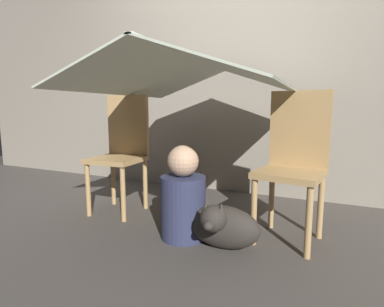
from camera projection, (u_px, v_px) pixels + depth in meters
ground_plane at (178, 236)px, 1.90m from camera, size 8.80×8.80×0.00m
wall_back at (236, 61)px, 2.81m from camera, size 7.00×0.05×2.50m
chair_left at (122, 149)px, 2.36m from camera, size 0.39×0.39×0.92m
chair_right at (294, 160)px, 1.82m from camera, size 0.42×0.42×0.92m
sheet_canopy at (192, 74)px, 1.95m from camera, size 1.28×1.37×0.23m
person_front at (183, 199)px, 1.85m from camera, size 0.28×0.28×0.58m
dog at (222, 226)px, 1.71m from camera, size 0.43×0.36×0.32m
floor_cushion at (212, 222)px, 2.01m from camera, size 0.37×0.29×0.10m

